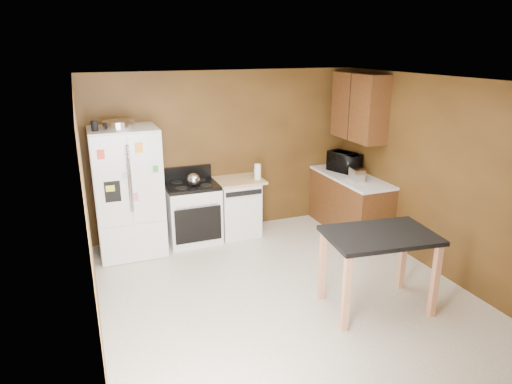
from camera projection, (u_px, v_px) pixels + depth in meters
floor at (284, 293)px, 5.49m from camera, size 4.50×4.50×0.00m
ceiling at (289, 80)px, 4.72m from camera, size 4.50×4.50×0.00m
wall_back at (226, 153)px, 7.10m from camera, size 4.20×0.00×4.20m
wall_front at (425, 291)px, 3.11m from camera, size 4.20×0.00×4.20m
wall_left at (88, 220)px, 4.38m from camera, size 0.00×4.50×4.50m
wall_right at (435, 176)px, 5.83m from camera, size 0.00×4.50×4.50m
roasting_pan at (119, 124)px, 5.99m from camera, size 0.43×0.43×0.11m
pen_cup at (94, 126)px, 5.82m from camera, size 0.09×0.09×0.13m
kettle at (193, 180)px, 6.59m from camera, size 0.19×0.19×0.19m
paper_towel at (258, 172)px, 6.95m from camera, size 0.11×0.11×0.24m
green_canister at (257, 173)px, 7.11m from camera, size 0.11×0.11×0.12m
toaster at (357, 175)px, 6.85m from camera, size 0.20×0.28×0.19m
microwave at (344, 163)px, 7.33m from camera, size 0.51×0.61×0.29m
refrigerator at (128, 192)px, 6.33m from camera, size 0.90×0.80×1.80m
gas_range at (193, 212)px, 6.84m from camera, size 0.76×0.68×1.10m
dishwasher at (237, 206)px, 7.11m from camera, size 0.78×0.63×0.89m
right_cabinets at (352, 175)px, 7.16m from camera, size 0.63×1.58×2.45m
island at (379, 246)px, 4.98m from camera, size 1.25×0.92×0.91m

